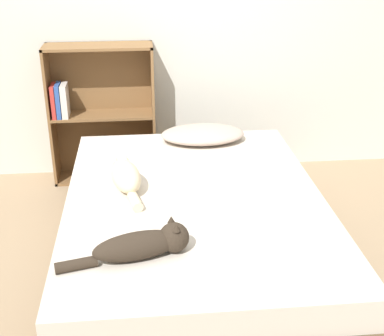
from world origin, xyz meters
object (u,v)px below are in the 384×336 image
object	(u,v)px
bed	(195,233)
bookshelf	(99,111)
pillow	(203,134)
cat_light	(126,176)
cat_dark	(145,244)

from	to	relation	value
bed	bookshelf	bearing A→B (deg)	114.00
pillow	bed	bearing A→B (deg)	-99.78
cat_light	cat_dark	bearing A→B (deg)	174.97
cat_dark	cat_light	bearing A→B (deg)	83.94
bookshelf	bed	bearing A→B (deg)	-66.00
pillow	cat_light	distance (m)	0.84
bed	cat_dark	world-z (taller)	cat_dark
pillow	cat_light	size ratio (longest dim) A/B	1.18
pillow	bookshelf	size ratio (longest dim) A/B	0.54
cat_dark	bookshelf	distance (m)	1.92
cat_light	cat_dark	distance (m)	0.70
pillow	cat_dark	xyz separation A→B (m)	(-0.42, -1.36, 0.01)
bed	cat_dark	bearing A→B (deg)	-116.71
cat_light	bookshelf	bearing A→B (deg)	-2.52
cat_light	cat_dark	size ratio (longest dim) A/B	0.81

